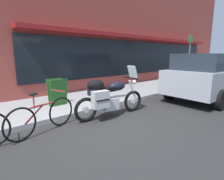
# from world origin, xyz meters

# --- Properties ---
(ground_plane) EXTENTS (80.00, 80.00, 0.00)m
(ground_plane) POSITION_xyz_m (0.00, 0.00, 0.00)
(ground_plane) COLOR #2B2B2B
(storefront_building) EXTENTS (19.82, 0.90, 7.15)m
(storefront_building) POSITION_xyz_m (5.91, 3.84, 3.50)
(storefront_building) COLOR brown
(storefront_building) RESTS_ON ground_plane
(sidewalk_curb) EXTENTS (30.00, 2.66, 0.12)m
(sidewalk_curb) POSITION_xyz_m (9.00, 2.35, 0.06)
(sidewalk_curb) COLOR #999999
(sidewalk_curb) RESTS_ON ground_plane
(touring_motorcycle) EXTENTS (2.24, 0.63, 1.40)m
(touring_motorcycle) POSITION_xyz_m (0.43, 0.39, 0.61)
(touring_motorcycle) COLOR black
(touring_motorcycle) RESTS_ON ground_plane
(parked_bicycle) EXTENTS (1.70, 0.60, 0.94)m
(parked_bicycle) POSITION_xyz_m (-1.32, 0.57, 0.38)
(parked_bicycle) COLOR black
(parked_bicycle) RESTS_ON ground_plane
(parked_minivan) EXTENTS (4.56, 2.16, 1.76)m
(parked_minivan) POSITION_xyz_m (4.96, -0.57, 0.93)
(parked_minivan) COLOR #9EA3AD
(parked_minivan) RESTS_ON ground_plane
(sandwich_board_sign) EXTENTS (0.55, 0.40, 0.85)m
(sandwich_board_sign) POSITION_xyz_m (-0.26, 2.06, 0.55)
(sandwich_board_sign) COLOR #1E511E
(sandwich_board_sign) RESTS_ON sidewalk_curb
(parking_sign_pole) EXTENTS (0.44, 0.07, 2.62)m
(parking_sign_pole) POSITION_xyz_m (6.98, 1.37, 1.66)
(parking_sign_pole) COLOR #59595B
(parking_sign_pole) RESTS_ON sidewalk_curb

